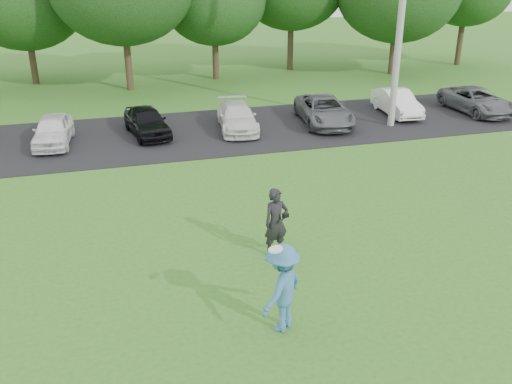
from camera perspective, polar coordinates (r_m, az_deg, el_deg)
ground at (r=12.42m, az=4.42°, el=-11.78°), size 100.00×100.00×0.00m
parking_lot at (r=23.87m, az=-6.14°, el=5.92°), size 32.00×6.50×0.03m
utility_pole at (r=24.45m, az=14.47°, el=18.13°), size 0.28×0.28×10.35m
frisbee_player at (r=11.39m, az=2.63°, el=-9.57°), size 1.38×1.33×2.04m
camera_bystander at (r=14.04m, az=2.03°, el=-3.07°), size 0.71×0.54×1.77m
parked_cars at (r=23.63m, az=-6.77°, el=7.18°), size 28.43×4.69×1.18m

